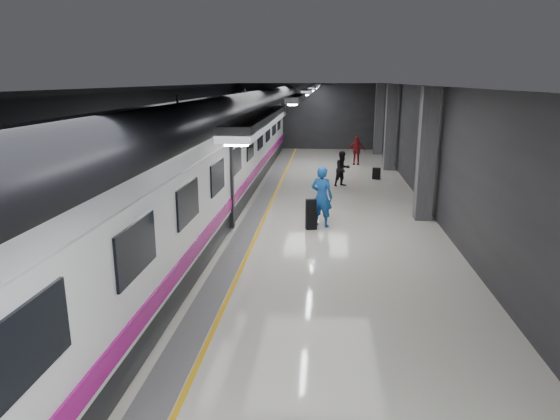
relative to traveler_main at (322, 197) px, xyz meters
name	(u,v)px	position (x,y,z in m)	size (l,w,h in m)	color
ground	(288,232)	(-1.05, -0.79, -1.01)	(40.00, 40.00, 0.00)	beige
platform_hall	(282,118)	(-1.34, 0.16, 2.53)	(10.02, 40.02, 4.51)	black
train	(185,167)	(-4.30, -0.79, 1.06)	(3.05, 38.00, 4.05)	black
traveler_main	(322,197)	(0.00, 0.00, 0.00)	(0.74, 0.48, 2.02)	blue
suitcase_main	(311,221)	(-0.32, -0.37, -0.72)	(0.35, 0.22, 0.57)	black
shoulder_bag	(311,206)	(-0.34, -0.39, -0.22)	(0.32, 0.17, 0.43)	black
traveler_far_a	(343,169)	(0.88, 6.54, -0.21)	(0.78, 0.60, 1.60)	black
traveler_far_b	(356,150)	(1.84, 12.68, -0.20)	(0.95, 0.40, 1.62)	maroon
suitcase_far	(376,174)	(2.60, 8.38, -0.73)	(0.38, 0.25, 0.56)	black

